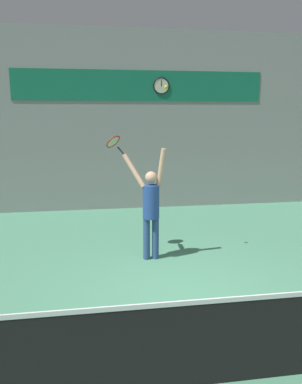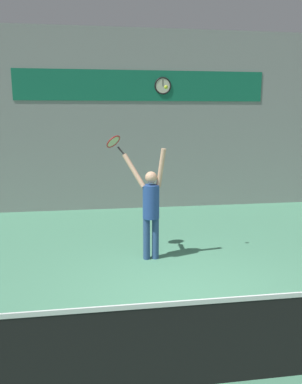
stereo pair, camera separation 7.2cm
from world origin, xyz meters
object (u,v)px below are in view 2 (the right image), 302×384
object	(u,v)px
tennis_player	(151,205)
scoreboard_clock	(163,86)
tennis_ball	(166,87)
tennis_racket	(114,142)

from	to	relation	value
tennis_player	scoreboard_clock	bearing A→B (deg)	76.97
scoreboard_clock	tennis_ball	bearing A→B (deg)	-99.21
tennis_ball	scoreboard_clock	bearing A→B (deg)	80.79
scoreboard_clock	tennis_player	size ratio (longest dim) A/B	0.22
scoreboard_clock	tennis_racket	bearing A→B (deg)	-113.77
tennis_racket	scoreboard_clock	bearing A→B (deg)	66.23
tennis_racket	tennis_ball	xyz separation A→B (m)	(0.90, -0.48, 0.98)
scoreboard_clock	tennis_racket	world-z (taller)	scoreboard_clock
tennis_player	tennis_racket	size ratio (longest dim) A/B	5.32
tennis_ball	tennis_racket	bearing A→B (deg)	151.78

